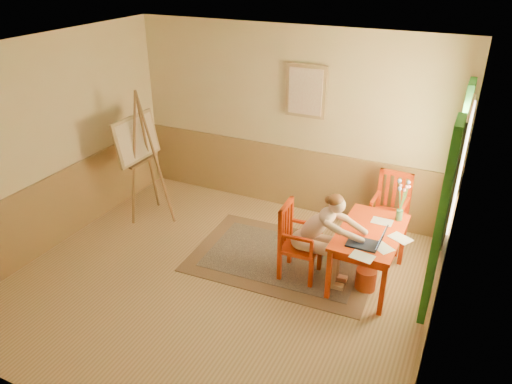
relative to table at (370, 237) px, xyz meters
The scene contains 14 objects.
room 1.98m from the table, 154.05° to the right, with size 5.04×4.54×2.84m.
wainscot 1.65m from the table, behind, with size 5.00×4.50×1.00m.
window 1.10m from the table, 21.18° to the left, with size 0.12×2.01×2.20m.
wall_portrait 2.35m from the table, 134.80° to the left, with size 0.60×0.05×0.76m.
rug 1.26m from the table, behind, with size 2.47×1.71×0.02m.
table is the anchor object (origin of this frame).
chair_left 0.88m from the table, 162.91° to the right, with size 0.47×0.46×0.99m.
chair_back 0.99m from the table, 87.44° to the left, with size 0.47×0.49×1.04m.
figure 0.59m from the table, 154.93° to the right, with size 0.91×0.40×1.23m.
laptop 0.37m from the table, 81.49° to the right, with size 0.42×0.25×0.25m.
papers 0.24m from the table, 43.29° to the right, with size 0.60×1.05×0.00m.
vase 0.58m from the table, 59.90° to the left, with size 0.18×0.26×0.52m.
wastebasket 0.52m from the table, 76.30° to the right, with size 0.25×0.25×0.27m, color #AC411B.
easel 3.55m from the table, behind, with size 0.66×0.87×1.98m.
Camera 1 is at (2.53, -4.26, 3.74)m, focal length 34.18 mm.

